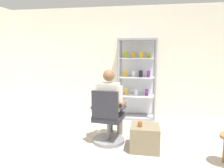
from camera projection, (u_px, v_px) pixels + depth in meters
name	position (u px, v px, depth m)	size (l,w,h in m)	color
back_wall	(122.00, 62.00, 5.24)	(6.00, 0.10, 2.70)	silver
display_cabinet_main	(137.00, 78.00, 5.00)	(0.90, 0.45, 1.90)	gray
office_chair	(108.00, 121.00, 3.58)	(0.59, 0.56, 0.96)	slate
seated_shopkeeper	(111.00, 101.00, 3.69)	(0.52, 0.60, 1.29)	slate
storage_crate	(145.00, 137.00, 3.37)	(0.46, 0.45, 0.41)	#72664C
tea_glass	(140.00, 124.00, 3.28)	(0.07, 0.07, 0.08)	brown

